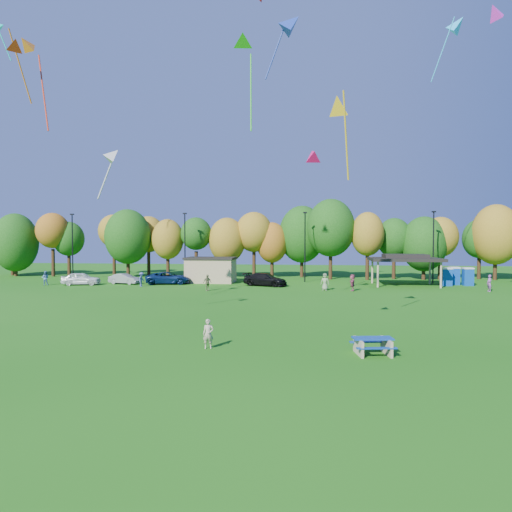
# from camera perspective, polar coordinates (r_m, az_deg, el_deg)

# --- Properties ---
(ground) EXTENTS (160.00, 160.00, 0.00)m
(ground) POSITION_cam_1_polar(r_m,az_deg,el_deg) (20.38, -1.74, -13.76)
(ground) COLOR #19600F
(ground) RESTS_ON ground
(tree_line) EXTENTS (93.57, 10.55, 11.15)m
(tree_line) POSITION_cam_1_polar(r_m,az_deg,el_deg) (65.01, 3.56, 2.42)
(tree_line) COLOR black
(tree_line) RESTS_ON ground
(lamp_posts) EXTENTS (64.50, 0.25, 9.09)m
(lamp_posts) POSITION_cam_1_polar(r_m,az_deg,el_deg) (59.38, 6.14, 1.46)
(lamp_posts) COLOR black
(lamp_posts) RESTS_ON ground
(utility_building) EXTENTS (6.30, 4.30, 3.25)m
(utility_building) POSITION_cam_1_polar(r_m,az_deg,el_deg) (58.96, -5.66, -1.71)
(utility_building) COLOR tan
(utility_building) RESTS_ON ground
(pavilion) EXTENTS (8.20, 6.20, 3.77)m
(pavilion) POSITION_cam_1_polar(r_m,az_deg,el_deg) (57.47, 18.13, -0.32)
(pavilion) COLOR tan
(pavilion) RESTS_ON ground
(porta_potties) EXTENTS (3.75, 2.60, 2.18)m
(porta_potties) POSITION_cam_1_polar(r_m,az_deg,el_deg) (60.02, 23.74, -2.33)
(porta_potties) COLOR #0C40A2
(porta_potties) RESTS_ON ground
(picnic_table) EXTENTS (2.14, 1.87, 0.83)m
(picnic_table) POSITION_cam_1_polar(r_m,az_deg,el_deg) (23.11, 14.37, -10.69)
(picnic_table) COLOR tan
(picnic_table) RESTS_ON ground
(kite_flyer) EXTENTS (0.62, 0.48, 1.50)m
(kite_flyer) POSITION_cam_1_polar(r_m,az_deg,el_deg) (23.66, -5.98, -9.66)
(kite_flyer) COLOR tan
(kite_flyer) RESTS_ON ground
(car_a) EXTENTS (4.79, 2.63, 1.54)m
(car_a) POSITION_cam_1_polar(r_m,az_deg,el_deg) (59.40, -21.02, -2.66)
(car_a) COLOR white
(car_a) RESTS_ON ground
(car_b) EXTENTS (4.10, 2.06, 1.29)m
(car_b) POSITION_cam_1_polar(r_m,az_deg,el_deg) (58.91, -16.11, -2.76)
(car_b) COLOR #97989C
(car_b) RESTS_ON ground
(car_c) EXTENTS (5.85, 3.51, 1.52)m
(car_c) POSITION_cam_1_polar(r_m,az_deg,el_deg) (57.57, -10.91, -2.71)
(car_c) COLOR navy
(car_c) RESTS_ON ground
(car_d) EXTENTS (5.74, 3.85, 1.54)m
(car_d) POSITION_cam_1_polar(r_m,az_deg,el_deg) (54.33, 1.18, -2.95)
(car_d) COLOR black
(car_d) RESTS_ON ground
(far_person_0) EXTENTS (0.75, 1.15, 1.68)m
(far_person_0) POSITION_cam_1_polar(r_m,az_deg,el_deg) (55.27, -14.12, -2.86)
(far_person_0) COLOR #435494
(far_person_0) RESTS_ON ground
(far_person_1) EXTENTS (1.01, 1.04, 1.75)m
(far_person_1) POSITION_cam_1_polar(r_m,az_deg,el_deg) (49.51, -6.10, -3.34)
(far_person_1) COLOR olive
(far_person_1) RESTS_ON ground
(far_person_2) EXTENTS (1.00, 0.89, 1.73)m
(far_person_2) POSITION_cam_1_polar(r_m,az_deg,el_deg) (60.78, -24.85, -2.52)
(far_person_2) COLOR #5380B8
(far_person_2) RESTS_ON ground
(far_person_3) EXTENTS (0.55, 0.73, 1.79)m
(far_person_3) POSITION_cam_1_polar(r_m,az_deg,el_deg) (54.44, 27.14, -3.04)
(far_person_3) COLOR #A451AD
(far_person_3) RESTS_ON ground
(far_person_4) EXTENTS (1.03, 0.80, 1.85)m
(far_person_4) POSITION_cam_1_polar(r_m,az_deg,el_deg) (50.21, 8.61, -3.21)
(far_person_4) COLOR gray
(far_person_4) RESTS_ON ground
(far_person_5) EXTENTS (0.58, 1.68, 1.80)m
(far_person_5) POSITION_cam_1_polar(r_m,az_deg,el_deg) (50.16, 11.96, -3.27)
(far_person_5) COLOR #9E415A
(far_person_5) RESTS_ON ground
(kite_3) EXTENTS (3.05, 2.95, 6.30)m
(kite_3) POSITION_cam_1_polar(r_m,az_deg,el_deg) (36.70, -27.96, 22.03)
(kite_3) COLOR red
(kite_4) EXTENTS (1.72, 3.36, 5.50)m
(kite_4) POSITION_cam_1_polar(r_m,az_deg,el_deg) (29.16, 10.26, 18.07)
(kite_4) COLOR yellow
(kite_5) EXTENTS (1.10, 1.36, 1.24)m
(kite_5) POSITION_cam_1_polar(r_m,az_deg,el_deg) (25.44, 7.11, 12.44)
(kite_5) COLOR #FF0E64
(kite_8) EXTENTS (1.57, 3.20, 5.39)m
(kite_8) POSITION_cam_1_polar(r_m,az_deg,el_deg) (40.83, -26.81, 22.53)
(kite_8) COLOR orange
(kite_10) EXTENTS (2.99, 1.73, 4.67)m
(kite_10) POSITION_cam_1_polar(r_m,az_deg,el_deg) (35.21, 4.53, 26.96)
(kite_10) COLOR #1B3496
(kite_11) EXTENTS (2.08, 1.91, 1.66)m
(kite_11) POSITION_cam_1_polar(r_m,az_deg,el_deg) (41.88, 27.76, 25.42)
(kite_11) COLOR #EC27C9
(kite_13) EXTENTS (1.86, 4.47, 7.50)m
(kite_13) POSITION_cam_1_polar(r_m,az_deg,el_deg) (36.29, -1.63, 25.48)
(kite_13) COLOR #2DD91D
(kite_14) EXTENTS (3.94, 2.66, 6.65)m
(kite_14) POSITION_cam_1_polar(r_m,az_deg,el_deg) (52.90, 23.89, 24.94)
(kite_14) COLOR #26B2F6
(kite_15) EXTENTS (2.07, 1.59, 3.42)m
(kite_15) POSITION_cam_1_polar(r_m,az_deg,el_deg) (31.07, -17.42, 11.86)
(kite_15) COLOR #B4B4B4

